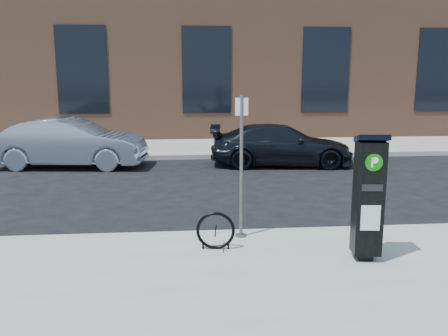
{
  "coord_description": "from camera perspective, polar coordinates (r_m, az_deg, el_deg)",
  "views": [
    {
      "loc": [
        -1.05,
        -7.82,
        2.81
      ],
      "look_at": [
        -0.3,
        0.5,
        1.16
      ],
      "focal_mm": 38.0,
      "sensor_mm": 36.0,
      "label": 1
    }
  ],
  "objects": [
    {
      "name": "sign_pole",
      "position": [
        7.73,
        2.09,
        0.0
      ],
      "size": [
        0.21,
        0.19,
        2.35
      ],
      "rotation": [
        0.0,
        0.0,
        0.02
      ],
      "color": "#4B4542",
      "rests_on": "sidewalk_near"
    },
    {
      "name": "curb_far",
      "position": [
        16.11,
        -1.3,
        1.38
      ],
      "size": [
        60.0,
        0.12,
        0.16
      ],
      "primitive_type": "cube",
      "color": "#9E9B93",
      "rests_on": "ground"
    },
    {
      "name": "curb_near",
      "position": [
        8.34,
        2.42,
        -8.02
      ],
      "size": [
        60.0,
        0.12,
        0.16
      ],
      "primitive_type": "cube",
      "color": "#9E9B93",
      "rests_on": "ground"
    },
    {
      "name": "bike_rack",
      "position": [
        7.38,
        -1.02,
        -7.56
      ],
      "size": [
        0.6,
        0.11,
        0.6
      ],
      "rotation": [
        0.0,
        0.0,
        -0.1
      ],
      "color": "black",
      "rests_on": "sidewalk_near"
    },
    {
      "name": "car_dark",
      "position": [
        15.0,
        6.89,
        2.77
      ],
      "size": [
        4.58,
        2.21,
        1.29
      ],
      "primitive_type": "imported",
      "rotation": [
        0.0,
        0.0,
        1.48
      ],
      "color": "black",
      "rests_on": "ground"
    },
    {
      "name": "car_silver",
      "position": [
        15.31,
        -18.04,
        2.89
      ],
      "size": [
        4.73,
        2.07,
        1.51
      ],
      "primitive_type": "imported",
      "rotation": [
        0.0,
        0.0,
        1.47
      ],
      "color": "gray",
      "rests_on": "ground"
    },
    {
      "name": "building",
      "position": [
        24.88,
        -2.76,
        14.22
      ],
      "size": [
        28.0,
        10.05,
        8.25
      ],
      "color": "brown",
      "rests_on": "ground"
    },
    {
      "name": "ground",
      "position": [
        8.38,
        2.4,
        -8.46
      ],
      "size": [
        120.0,
        120.0,
        0.0
      ],
      "primitive_type": "plane",
      "color": "black",
      "rests_on": "ground"
    },
    {
      "name": "sidewalk_far",
      "position": [
        22.02,
        -2.34,
        4.01
      ],
      "size": [
        60.0,
        12.0,
        0.15
      ],
      "primitive_type": "cube",
      "color": "gray",
      "rests_on": "ground"
    },
    {
      "name": "parking_kiosk",
      "position": [
        7.11,
        16.98,
        -3.24
      ],
      "size": [
        0.47,
        0.43,
        1.86
      ],
      "rotation": [
        0.0,
        0.0,
        -0.12
      ],
      "color": "black",
      "rests_on": "sidewalk_near"
    }
  ]
}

